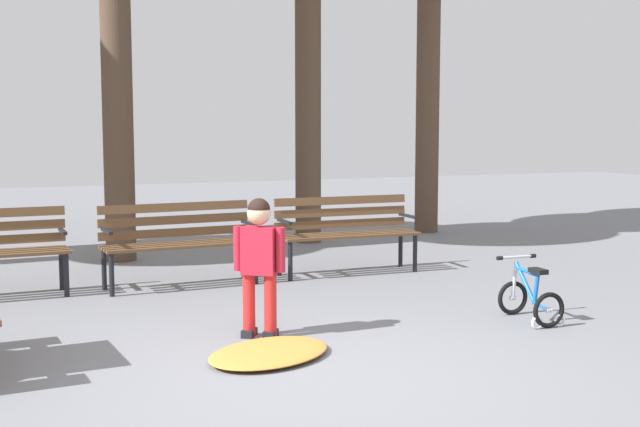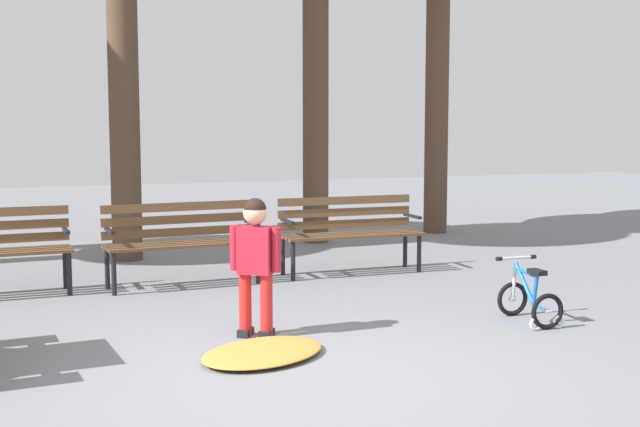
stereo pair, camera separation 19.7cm
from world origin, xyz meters
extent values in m
plane|color=slate|center=(0.00, 0.00, 0.00)|extent=(36.00, 36.00, 0.00)
cylinder|color=black|center=(-1.18, 3.31, 0.22)|extent=(0.05, 0.05, 0.44)
cylinder|color=black|center=(-1.19, 3.67, 0.22)|extent=(0.05, 0.05, 0.44)
cube|color=black|center=(-1.18, 3.49, 0.62)|extent=(0.05, 0.40, 0.03)
cube|color=brown|center=(-0.04, 3.52, 0.44)|extent=(1.60, 0.16, 0.03)
cube|color=brown|center=(-0.03, 3.40, 0.44)|extent=(1.60, 0.16, 0.03)
cube|color=brown|center=(-0.03, 3.28, 0.44)|extent=(1.60, 0.16, 0.03)
cube|color=brown|center=(-0.02, 3.17, 0.44)|extent=(1.60, 0.16, 0.03)
cube|color=brown|center=(-0.04, 3.56, 0.54)|extent=(1.60, 0.13, 0.09)
cube|color=brown|center=(-0.04, 3.56, 0.67)|extent=(1.60, 0.13, 0.09)
cube|color=brown|center=(-0.04, 3.56, 0.81)|extent=(1.60, 0.13, 0.09)
cylinder|color=black|center=(0.73, 3.23, 0.22)|extent=(0.05, 0.05, 0.44)
cylinder|color=black|center=(0.71, 3.59, 0.22)|extent=(0.05, 0.05, 0.44)
cube|color=black|center=(0.72, 3.41, 0.62)|extent=(0.06, 0.40, 0.03)
cylinder|color=black|center=(-0.77, 3.14, 0.22)|extent=(0.05, 0.05, 0.44)
cylinder|color=black|center=(-0.79, 3.50, 0.22)|extent=(0.05, 0.05, 0.44)
cube|color=black|center=(-0.78, 3.32, 0.62)|extent=(0.06, 0.40, 0.03)
cube|color=brown|center=(1.87, 3.56, 0.44)|extent=(1.60, 0.10, 0.03)
cube|color=brown|center=(1.87, 3.44, 0.44)|extent=(1.60, 0.10, 0.03)
cube|color=brown|center=(1.87, 3.32, 0.44)|extent=(1.60, 0.10, 0.03)
cube|color=brown|center=(1.87, 3.20, 0.44)|extent=(1.60, 0.10, 0.03)
cube|color=brown|center=(1.87, 3.60, 0.54)|extent=(1.60, 0.07, 0.09)
cube|color=brown|center=(1.87, 3.60, 0.67)|extent=(1.60, 0.07, 0.09)
cube|color=brown|center=(1.87, 3.60, 0.81)|extent=(1.60, 0.07, 0.09)
cylinder|color=black|center=(2.62, 3.21, 0.22)|extent=(0.05, 0.05, 0.44)
cylinder|color=black|center=(2.62, 3.57, 0.22)|extent=(0.05, 0.05, 0.44)
cube|color=black|center=(2.62, 3.39, 0.62)|extent=(0.05, 0.40, 0.03)
cylinder|color=black|center=(1.12, 3.23, 0.22)|extent=(0.05, 0.05, 0.44)
cylinder|color=black|center=(1.12, 3.59, 0.22)|extent=(0.05, 0.05, 0.44)
cube|color=black|center=(1.12, 3.41, 0.62)|extent=(0.05, 0.40, 0.03)
cylinder|color=red|center=(0.13, 1.06, 0.25)|extent=(0.10, 0.10, 0.50)
cube|color=black|center=(0.13, 1.06, 0.03)|extent=(0.17, 0.18, 0.06)
cylinder|color=red|center=(-0.01, 1.16, 0.25)|extent=(0.10, 0.10, 0.50)
cube|color=black|center=(-0.01, 1.16, 0.03)|extent=(0.17, 0.18, 0.06)
cube|color=#B71E33|center=(0.06, 1.11, 0.69)|extent=(0.30, 0.28, 0.37)
sphere|color=#E0B28E|center=(0.06, 1.11, 0.99)|extent=(0.19, 0.19, 0.19)
sphere|color=black|center=(0.06, 1.11, 1.01)|extent=(0.18, 0.18, 0.18)
cylinder|color=#B71E33|center=(0.20, 1.01, 0.70)|extent=(0.07, 0.07, 0.35)
cylinder|color=#B71E33|center=(-0.08, 1.21, 0.70)|extent=(0.07, 0.07, 0.35)
torus|color=black|center=(2.37, 0.99, 0.15)|extent=(0.30, 0.05, 0.30)
cylinder|color=silver|center=(2.37, 0.99, 0.15)|extent=(0.05, 0.04, 0.04)
torus|color=black|center=(2.35, 0.47, 0.15)|extent=(0.30, 0.05, 0.30)
cylinder|color=silver|center=(2.35, 0.47, 0.15)|extent=(0.05, 0.04, 0.04)
torus|color=white|center=(2.24, 0.48, 0.05)|extent=(0.11, 0.03, 0.11)
torus|color=white|center=(2.46, 0.47, 0.05)|extent=(0.11, 0.03, 0.11)
cylinder|color=blue|center=(2.36, 0.81, 0.32)|extent=(0.05, 0.31, 0.32)
cylinder|color=blue|center=(2.36, 0.65, 0.30)|extent=(0.04, 0.08, 0.27)
cylinder|color=blue|center=(2.35, 0.57, 0.16)|extent=(0.03, 0.20, 0.05)
cylinder|color=silver|center=(2.37, 0.97, 0.31)|extent=(0.03, 0.07, 0.32)
cylinder|color=blue|center=(2.36, 0.79, 0.42)|extent=(0.04, 0.32, 0.05)
cube|color=black|center=(2.36, 0.63, 0.45)|extent=(0.10, 0.17, 0.04)
cylinder|color=silver|center=(2.36, 0.95, 0.52)|extent=(0.34, 0.03, 0.02)
cylinder|color=black|center=(2.19, 0.96, 0.52)|extent=(0.05, 0.04, 0.04)
cylinder|color=black|center=(2.53, 0.95, 0.52)|extent=(0.05, 0.04, 0.04)
ellipsoid|color=#C68438|center=(-0.06, 0.54, 0.04)|extent=(1.23, 1.11, 0.07)
cylinder|color=brown|center=(-0.32, 5.29, 2.18)|extent=(0.37, 0.37, 4.36)
cylinder|color=brown|center=(2.40, 5.91, 2.04)|extent=(0.36, 0.36, 4.08)
cylinder|color=brown|center=(4.49, 6.22, 1.92)|extent=(0.36, 0.36, 3.85)
camera|label=1|loc=(-2.00, -5.05, 1.68)|focal=47.12mm
camera|label=2|loc=(-1.81, -5.12, 1.68)|focal=47.12mm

